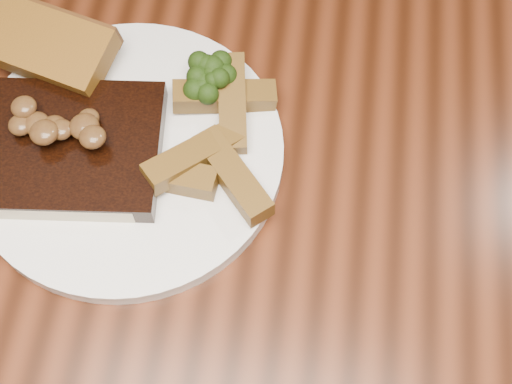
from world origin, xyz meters
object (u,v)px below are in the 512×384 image
Objects in this scene: plate at (128,153)px; steak at (64,149)px; garlic_bread at (54,60)px; dining_table at (236,261)px; potato_wedges at (198,144)px.

plate is 0.06m from steak.
plate is at bearing -27.67° from garlic_bread.
plate is at bearing 152.24° from dining_table.
garlic_bread is at bearing 103.96° from steak.
garlic_bread is (-0.09, 0.08, 0.02)m from plate.
garlic_bread is at bearing 154.03° from potato_wedges.
plate is 0.12m from garlic_bread.
garlic_bread is at bearing 144.52° from dining_table.
steak is 0.10m from garlic_bread.
dining_table is 9.29× the size of steak.
potato_wedges is (0.15, -0.07, -0.00)m from garlic_bread.
plate is at bearing -173.80° from potato_wedges.
plate is at bearing 8.38° from steak.
plate is 2.32× the size of potato_wedges.
garlic_bread reaches higher than dining_table.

